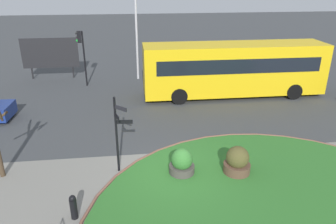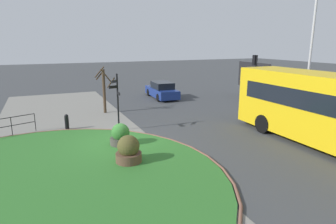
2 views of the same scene
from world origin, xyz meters
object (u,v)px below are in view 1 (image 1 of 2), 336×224
object	(u,v)px
traffic_light_near	(81,46)
billboard_left	(50,53)
bollard_foreground	(73,207)
bus_yellow	(234,69)
planter_near_signpost	(237,162)
signpost_directional	(118,131)
planter_kerbside	(182,164)
lamppost_tall	(136,12)

from	to	relation	value
traffic_light_near	billboard_left	size ratio (longest dim) A/B	0.93
bollard_foreground	bus_yellow	xyz separation A→B (m)	(8.58, 10.74, 1.35)
planter_near_signpost	signpost_directional	bearing A→B (deg)	170.69
traffic_light_near	billboard_left	world-z (taller)	traffic_light_near
signpost_directional	planter_kerbside	xyz separation A→B (m)	(2.40, -0.51, -1.32)
signpost_directional	billboard_left	world-z (taller)	signpost_directional
bus_yellow	planter_kerbside	distance (m)	9.98
bollard_foreground	planter_near_signpost	world-z (taller)	planter_near_signpost
traffic_light_near	planter_kerbside	size ratio (longest dim) A/B	3.48
traffic_light_near	planter_kerbside	xyz separation A→B (m)	(5.03, -11.97, -2.32)
signpost_directional	planter_kerbside	bearing A→B (deg)	-11.91
billboard_left	signpost_directional	bearing A→B (deg)	-68.71
signpost_directional	lamppost_tall	world-z (taller)	lamppost_tall
signpost_directional	traffic_light_near	distance (m)	11.80
bus_yellow	traffic_light_near	bearing A→B (deg)	161.75
lamppost_tall	bus_yellow	bearing A→B (deg)	-37.34
signpost_directional	bollard_foreground	distance (m)	3.24
bollard_foreground	planter_near_signpost	size ratio (longest dim) A/B	0.74
bollard_foreground	traffic_light_near	distance (m)	14.28
signpost_directional	bus_yellow	world-z (taller)	bus_yellow
bollard_foreground	lamppost_tall	size ratio (longest dim) A/B	0.10
bollard_foreground	planter_near_signpost	bearing A→B (deg)	17.02
signpost_directional	planter_kerbside	distance (m)	2.79
signpost_directional	planter_near_signpost	bearing A→B (deg)	-9.31
bus_yellow	lamppost_tall	xyz separation A→B (m)	(-5.95, 4.54, 3.10)
bus_yellow	billboard_left	world-z (taller)	bus_yellow
bollard_foreground	billboard_left	distance (m)	16.72
bollard_foreground	lamppost_tall	xyz separation A→B (m)	(2.63, 15.29, 4.45)
signpost_directional	billboard_left	size ratio (longest dim) A/B	0.77
planter_near_signpost	bollard_foreground	bearing A→B (deg)	-162.98
bollard_foreground	planter_kerbside	distance (m)	4.35
bollard_foreground	billboard_left	size ratio (longest dim) A/B	0.21
traffic_light_near	billboard_left	xyz separation A→B (m)	(-2.61, 2.18, -0.90)
bollard_foreground	traffic_light_near	world-z (taller)	traffic_light_near
traffic_light_near	billboard_left	bearing A→B (deg)	-45.88
bus_yellow	lamppost_tall	distance (m)	8.10
signpost_directional	billboard_left	xyz separation A→B (m)	(-5.25, 13.64, 0.10)
bus_yellow	billboard_left	size ratio (longest dim) A/B	2.78
planter_kerbside	billboard_left	bearing A→B (deg)	118.39
bus_yellow	planter_kerbside	world-z (taller)	bus_yellow
lamppost_tall	planter_near_signpost	xyz separation A→B (m)	(3.34, -13.46, -4.37)
lamppost_tall	planter_near_signpost	bearing A→B (deg)	-76.06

